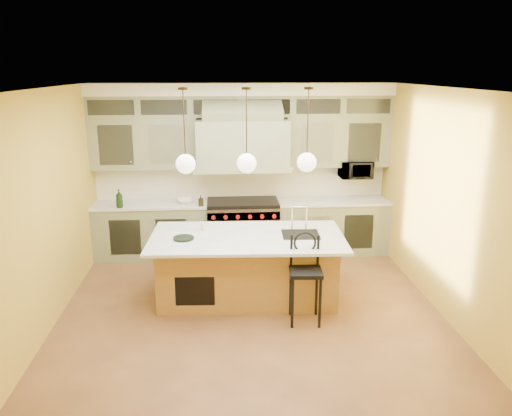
{
  "coord_description": "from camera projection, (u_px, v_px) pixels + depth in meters",
  "views": [
    {
      "loc": [
        -0.38,
        -6.03,
        3.13
      ],
      "look_at": [
        0.12,
        0.7,
        1.23
      ],
      "focal_mm": 35.0,
      "sensor_mm": 36.0,
      "label": 1
    }
  ],
  "objects": [
    {
      "name": "kitchen_island",
      "position": [
        248.0,
        265.0,
        6.96
      ],
      "size": [
        2.7,
        1.51,
        1.35
      ],
      "rotation": [
        0.0,
        0.0,
        -0.05
      ],
      "color": "olive",
      "rests_on": "floor"
    },
    {
      "name": "oil_bottle_a",
      "position": [
        119.0,
        199.0,
        8.07
      ],
      "size": [
        0.13,
        0.13,
        0.31
      ],
      "primitive_type": "imported",
      "rotation": [
        0.0,
        0.0,
        -0.07
      ],
      "color": "black",
      "rests_on": "back_cabinetry"
    },
    {
      "name": "fruit_bowl",
      "position": [
        185.0,
        201.0,
        8.4
      ],
      "size": [
        0.32,
        0.32,
        0.07
      ],
      "primitive_type": "imported",
      "rotation": [
        0.0,
        0.0,
        0.15
      ],
      "color": "white",
      "rests_on": "back_cabinetry"
    },
    {
      "name": "pendant_left",
      "position": [
        186.0,
        162.0,
        6.51
      ],
      "size": [
        0.26,
        0.26,
        1.11
      ],
      "color": "#2D2319",
      "rests_on": "ceiling"
    },
    {
      "name": "wall_front",
      "position": [
        271.0,
        292.0,
        3.87
      ],
      "size": [
        5.0,
        0.0,
        5.0
      ],
      "primitive_type": "plane",
      "rotation": [
        -1.57,
        0.0,
        0.0
      ],
      "color": "gold",
      "rests_on": "ground"
    },
    {
      "name": "wall_back",
      "position": [
        242.0,
        168.0,
        8.67
      ],
      "size": [
        5.0,
        0.0,
        5.0
      ],
      "primitive_type": "plane",
      "rotation": [
        1.57,
        0.0,
        0.0
      ],
      "color": "gold",
      "rests_on": "ground"
    },
    {
      "name": "pendant_right",
      "position": [
        307.0,
        160.0,
        6.62
      ],
      "size": [
        0.26,
        0.26,
        1.11
      ],
      "color": "#2D2319",
      "rests_on": "ceiling"
    },
    {
      "name": "wall_right",
      "position": [
        443.0,
        203.0,
        6.44
      ],
      "size": [
        0.0,
        5.0,
        5.0
      ],
      "primitive_type": "plane",
      "rotation": [
        1.57,
        0.0,
        -1.57
      ],
      "color": "gold",
      "rests_on": "ground"
    },
    {
      "name": "pendant_center",
      "position": [
        247.0,
        161.0,
        6.56
      ],
      "size": [
        0.26,
        0.26,
        1.11
      ],
      "color": "#2D2319",
      "rests_on": "ceiling"
    },
    {
      "name": "ceiling",
      "position": [
        250.0,
        88.0,
        5.88
      ],
      "size": [
        5.0,
        5.0,
        0.0
      ],
      "primitive_type": "plane",
      "rotation": [
        3.14,
        0.0,
        0.0
      ],
      "color": "white",
      "rests_on": "wall_back"
    },
    {
      "name": "range",
      "position": [
        243.0,
        227.0,
        8.59
      ],
      "size": [
        1.2,
        0.74,
        0.96
      ],
      "color": "silver",
      "rests_on": "floor"
    },
    {
      "name": "oil_bottle_b",
      "position": [
        201.0,
        201.0,
        8.18
      ],
      "size": [
        0.09,
        0.09,
        0.18
      ],
      "primitive_type": "imported",
      "rotation": [
        0.0,
        0.0,
        0.11
      ],
      "color": "black",
      "rests_on": "back_cabinetry"
    },
    {
      "name": "microwave",
      "position": [
        356.0,
        169.0,
        8.57
      ],
      "size": [
        0.54,
        0.37,
        0.3
      ],
      "primitive_type": "imported",
      "color": "black",
      "rests_on": "back_cabinetry"
    },
    {
      "name": "back_cabinetry",
      "position": [
        242.0,
        172.0,
        8.42
      ],
      "size": [
        5.0,
        0.77,
        2.9
      ],
      "color": "gray",
      "rests_on": "floor"
    },
    {
      "name": "cup",
      "position": [
        204.0,
        226.0,
        7.05
      ],
      "size": [
        0.12,
        0.12,
        0.1
      ],
      "primitive_type": "imported",
      "rotation": [
        0.0,
        0.0,
        0.12
      ],
      "color": "white",
      "rests_on": "kitchen_island"
    },
    {
      "name": "wall_left",
      "position": [
        47.0,
        211.0,
        6.09
      ],
      "size": [
        0.0,
        5.0,
        5.0
      ],
      "primitive_type": "plane",
      "rotation": [
        1.57,
        0.0,
        1.57
      ],
      "color": "gold",
      "rests_on": "ground"
    },
    {
      "name": "floor",
      "position": [
        251.0,
        311.0,
        6.66
      ],
      "size": [
        5.0,
        5.0,
        0.0
      ],
      "primitive_type": "plane",
      "color": "brown",
      "rests_on": "ground"
    },
    {
      "name": "counter_stool",
      "position": [
        305.0,
        273.0,
        6.25
      ],
      "size": [
        0.43,
        0.43,
        1.15
      ],
      "rotation": [
        0.0,
        0.0,
        -0.07
      ],
      "color": "black",
      "rests_on": "floor"
    }
  ]
}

